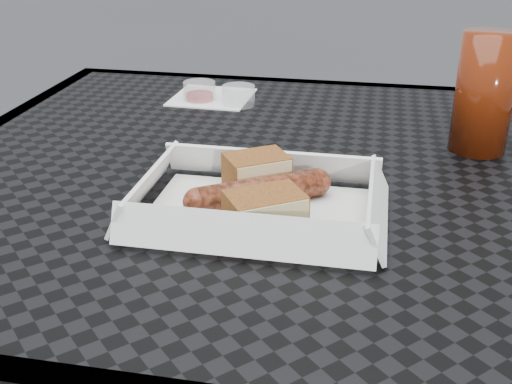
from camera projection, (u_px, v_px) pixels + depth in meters
patio_table at (254, 221)px, 0.80m from camera, size 0.80×0.80×0.74m
food_tray at (258, 213)px, 0.65m from camera, size 0.22×0.15×0.00m
bratwurst at (259, 192)px, 0.65m from camera, size 0.14×0.10×0.03m
bread_near at (256, 173)px, 0.68m from camera, size 0.08×0.07×0.04m
bread_far at (265, 211)px, 0.61m from camera, size 0.09×0.08×0.04m
veg_garnish at (321, 239)px, 0.59m from camera, size 0.03×0.03×0.00m
napkin at (212, 97)px, 1.02m from camera, size 0.12×0.12×0.00m
condiment_cup_sauce at (199, 91)px, 1.00m from camera, size 0.05×0.05×0.03m
condiment_cup_empty at (238, 96)px, 0.98m from camera, size 0.05×0.05×0.03m
drink_glass at (484, 93)px, 0.78m from camera, size 0.07×0.07×0.15m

